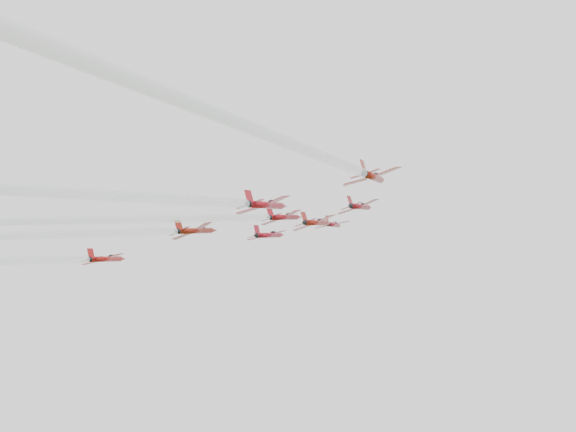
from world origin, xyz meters
The scene contains 8 objects.
jet_lead centered at (-1.85, 26.16, 152.58)m, with size 8.57×11.22×6.29m.
jet_row2_left centered at (-11.45, 13.89, 146.43)m, with size 9.53×12.48×7.00m.
jet_row2_center centered at (-0.85, 15.73, 147.36)m, with size 10.13×13.27×7.44m.
jet_row2_right centered at (11.33, 11.12, 145.03)m, with size 9.02×11.81×6.62m.
jet_center centered at (1.84, -40.21, 119.21)m, with size 8.71×84.82×43.33m.
jet_rear_left centered at (-8.46, -52.30, 113.14)m, with size 8.55×83.26×42.54m.
jet_rear_right centered at (7.83, -60.86, 108.84)m, with size 9.77×95.22×48.65m.
jet_rear_farright centered at (24.82, -56.01, 111.27)m, with size 9.55×93.03×47.53m.
Camera 1 is at (58.80, -101.12, 68.40)m, focal length 45.00 mm.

